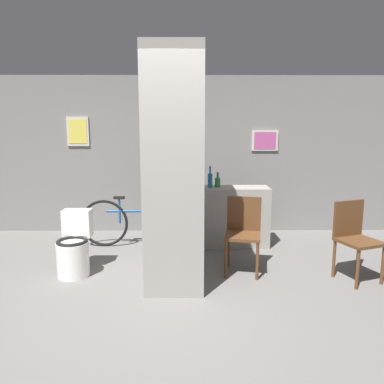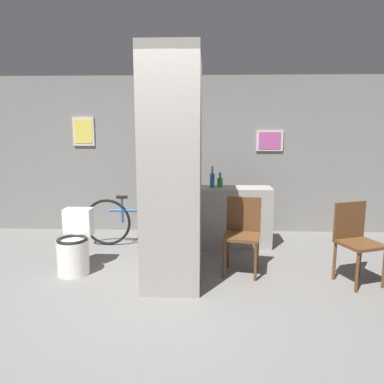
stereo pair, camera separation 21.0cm
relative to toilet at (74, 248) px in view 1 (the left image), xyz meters
name	(u,v)px [view 1 (the left image)]	position (x,y,z in m)	size (l,w,h in m)	color
ground_plane	(167,298)	(1.16, -0.68, -0.32)	(14.00, 14.00, 0.00)	slate
wall_back	(175,155)	(1.16, 1.95, 0.98)	(8.00, 0.09, 2.60)	gray
pillar_center	(175,168)	(1.23, -0.03, 0.98)	(0.67, 1.29, 2.60)	gray
counter_shelf	(222,216)	(1.89, 1.13, 0.12)	(1.39, 0.44, 0.89)	gray
toilet	(74,248)	(0.00, 0.00, 0.00)	(0.38, 0.54, 0.76)	white
chair_near_pillar	(243,230)	(2.06, 0.09, 0.20)	(0.49, 0.49, 0.92)	brown
chair_by_doorway	(355,236)	(3.33, -0.16, 0.20)	(0.54, 0.54, 0.92)	brown
bicycle	(136,222)	(0.60, 1.07, 0.05)	(1.64, 0.42, 0.76)	black
bottle_tall	(210,180)	(1.70, 1.09, 0.68)	(0.07, 0.07, 0.32)	#19598C
bottle_short	(218,182)	(1.82, 1.15, 0.65)	(0.08, 0.08, 0.22)	#267233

